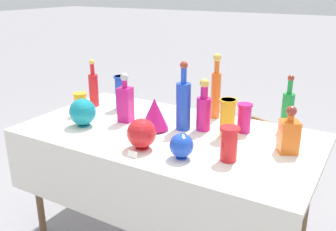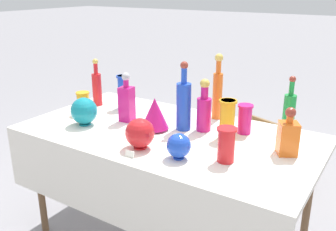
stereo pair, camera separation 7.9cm
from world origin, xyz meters
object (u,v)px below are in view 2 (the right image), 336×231
Objects in this scene: tall_bottle_2 at (184,104)px; cardboard_box_behind_left at (263,156)px; tall_bottle_1 at (289,110)px; slender_vase_2 at (123,91)px; tall_bottle_0 at (97,87)px; tall_bottle_4 at (204,110)px; slender_vase_0 at (245,118)px; fluted_vase_0 at (155,113)px; square_decanter_0 at (127,101)px; square_decanter_1 at (288,136)px; slender_vase_3 at (227,118)px; round_bowl_0 at (140,133)px; round_bowl_2 at (179,146)px; round_bowl_1 at (84,111)px; slender_vase_4 at (226,144)px; tall_bottle_3 at (218,91)px; slender_vase_1 at (83,102)px.

tall_bottle_2 reaches higher than cardboard_box_behind_left.
tall_bottle_1 is 1.09m from slender_vase_2.
tall_bottle_0 is 1.29m from tall_bottle_1.
tall_bottle_2 is at bearing -155.50° from tall_bottle_4.
cardboard_box_behind_left is at bearing 52.50° from slender_vase_2.
slender_vase_0 is (1.07, 0.06, -0.04)m from tall_bottle_0.
tall_bottle_4 is at bearing 30.51° from fluted_vase_0.
tall_bottle_1 is 0.96m from square_decanter_0.
square_decanter_1 is 1.45× the size of slender_vase_0.
tall_bottle_4 is 0.16m from slender_vase_3.
round_bowl_0 reaches higher than round_bowl_2.
slender_vase_0 is 1.00× the size of round_bowl_1.
slender_vase_4 reaches higher than cardboard_box_behind_left.
tall_bottle_3 is 1.68× the size of square_decanter_1.
tall_bottle_2 is at bearing 178.53° from square_decanter_1.
tall_bottle_4 reaches higher than slender_vase_4.
round_bowl_1 is at bearing -118.26° from cardboard_box_behind_left.
cardboard_box_behind_left is (-0.10, 1.05, -0.68)m from slender_vase_3.
cardboard_box_behind_left is at bearing 81.26° from round_bowl_0.
tall_bottle_0 is 0.85m from tall_bottle_3.
cardboard_box_behind_left is (0.17, 1.06, -0.72)m from tall_bottle_2.
tall_bottle_1 is at bearing 8.94° from slender_vase_2.
square_decanter_1 is 0.39× the size of cardboard_box_behind_left.
tall_bottle_0 is at bearing 164.11° from fluted_vase_0.
tall_bottle_3 is 0.66× the size of cardboard_box_behind_left.
tall_bottle_0 is 0.82m from round_bowl_0.
tall_bottle_1 is (1.27, 0.22, -0.00)m from tall_bottle_0.
round_bowl_2 is at bearing -24.86° from tall_bottle_0.
square_decanter_0 is 0.23m from fluted_vase_0.
slender_vase_1 is 0.56m from fluted_vase_0.
slender_vase_3 is 0.42m from fluted_vase_0.
tall_bottle_3 is (0.08, 0.28, 0.03)m from tall_bottle_2.
slender_vase_3 is at bearing 15.84° from fluted_vase_0.
tall_bottle_2 is 0.12m from tall_bottle_4.
square_decanter_1 is at bearing -27.81° from slender_vase_0.
tall_bottle_1 is at bearing -65.08° from cardboard_box_behind_left.
tall_bottle_4 is 1.81× the size of slender_vase_0.
tall_bottle_1 is at bearing 105.21° from square_decanter_1.
tall_bottle_4 is at bearing -83.42° from tall_bottle_3.
round_bowl_2 is at bearing -103.21° from slender_vase_3.
round_bowl_1 is (-0.62, -0.54, -0.09)m from tall_bottle_3.
round_bowl_0 is (0.09, -0.26, -0.02)m from fluted_vase_0.
square_decanter_1 is at bearing -1.47° from tall_bottle_2.
tall_bottle_4 is 2.10× the size of slender_vase_1.
tall_bottle_0 reaches higher than round_bowl_0.
slender_vase_4 is (0.28, -0.31, -0.03)m from tall_bottle_4.
tall_bottle_0 is 1.02m from slender_vase_3.
tall_bottle_3 is at bearing -96.38° from cardboard_box_behind_left.
slender_vase_4 is 0.45m from round_bowl_0.
tall_bottle_0 reaches higher than slender_vase_3.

